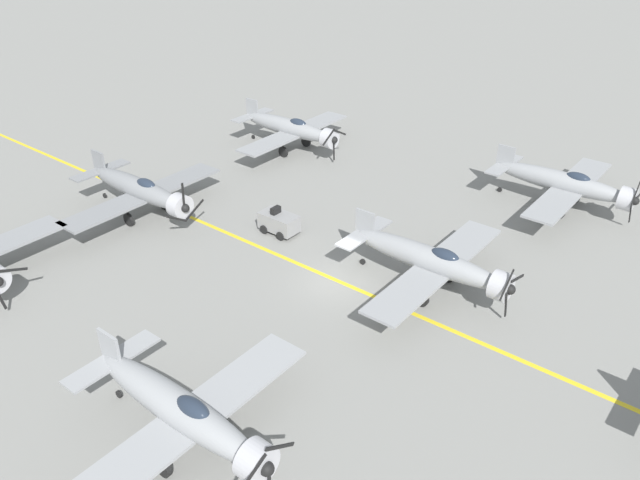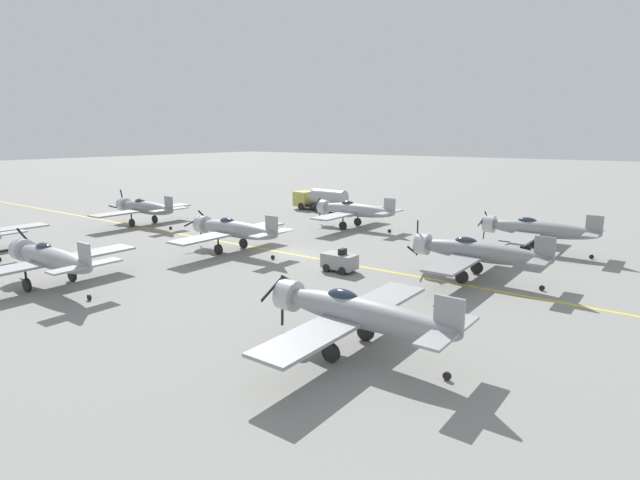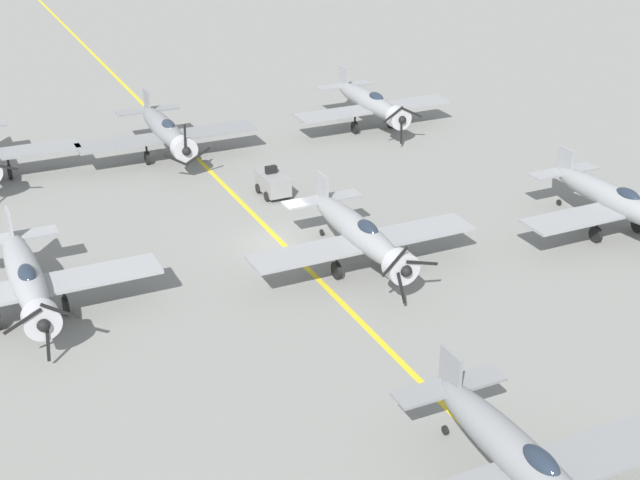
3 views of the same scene
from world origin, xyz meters
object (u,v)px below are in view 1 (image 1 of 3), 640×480
object	(u,v)px
airplane_near_center	(140,190)
airplane_mid_left	(565,183)
tow_tractor	(279,222)
airplane_near_left	(291,128)
airplane_mid_right	(182,411)
airplane_mid_center	(432,261)

from	to	relation	value
airplane_near_center	airplane_mid_left	bearing A→B (deg)	130.74
airplane_mid_left	tow_tractor	distance (m)	19.96
tow_tractor	airplane_near_left	bearing A→B (deg)	-142.72
airplane_mid_right	tow_tractor	world-z (taller)	airplane_mid_right
airplane_mid_center	tow_tractor	size ratio (longest dim) A/B	4.62
airplane_mid_center	airplane_near_center	size ratio (longest dim) A/B	1.00
airplane_near_left	airplane_near_center	bearing A→B (deg)	-5.26
airplane_mid_center	tow_tractor	xyz separation A→B (m)	(0.20, -11.11, -1.22)
airplane_near_left	airplane_mid_center	distance (m)	22.76
airplane_near_center	airplane_mid_right	distance (m)	21.36
airplane_mid_center	airplane_near_center	world-z (taller)	airplane_near_center
airplane_near_left	airplane_mid_center	xyz separation A→B (m)	(11.22, 19.80, -0.00)
airplane_near_left	airplane_mid_left	size ratio (longest dim) A/B	1.00
airplane_mid_left	airplane_near_center	bearing A→B (deg)	-34.78
airplane_mid_left	airplane_near_center	world-z (taller)	airplane_near_center
airplane_near_left	airplane_mid_center	size ratio (longest dim) A/B	1.00
airplane_near_left	airplane_mid_left	xyz separation A→B (m)	(-3.41, 22.00, -0.00)
airplane_mid_left	airplane_mid_right	world-z (taller)	same
airplane_near_left	airplane_mid_right	world-z (taller)	same
airplane_near_left	airplane_mid_left	world-z (taller)	same
airplane_near_left	airplane_mid_right	distance (m)	32.41
airplane_mid_center	airplane_mid_right	size ratio (longest dim) A/B	1.00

